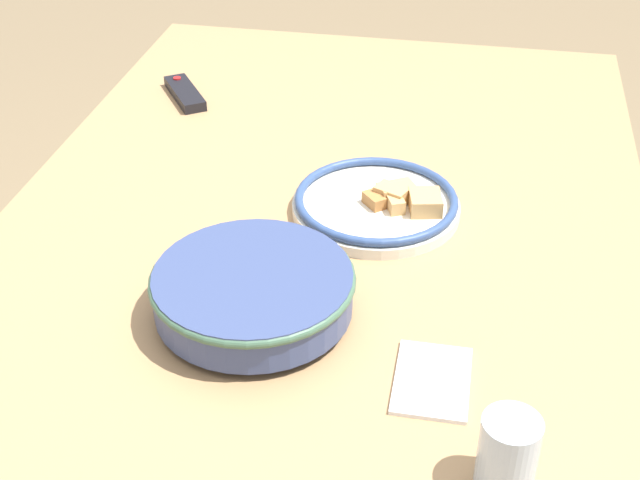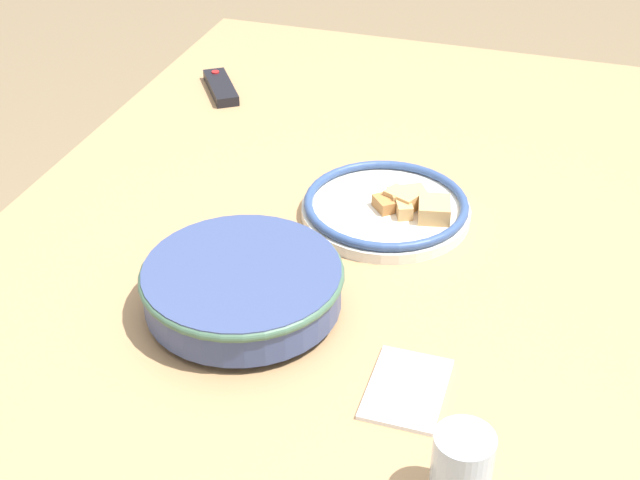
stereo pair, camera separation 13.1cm
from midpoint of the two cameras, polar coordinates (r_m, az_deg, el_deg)
name	(u,v)px [view 2 (the right image)]	position (r m, az deg, el deg)	size (l,w,h in m)	color
dining_table	(328,260)	(1.44, 3.12, -1.37)	(1.59, 1.03, 0.74)	tan
noodle_bowl	(243,285)	(1.20, -1.90, -3.03)	(0.28, 0.28, 0.07)	#384775
food_plate	(388,207)	(1.42, 7.02, 1.99)	(0.27, 0.27, 0.05)	silver
tv_remote	(221,87)	(1.84, -4.33, 9.67)	(0.15, 0.12, 0.02)	black
drinking_glass	(462,468)	(0.99, 12.94, -14.22)	(0.07, 0.07, 0.09)	silver
folded_napkin	(407,389)	(1.12, 8.95, -9.53)	(0.13, 0.09, 0.01)	white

